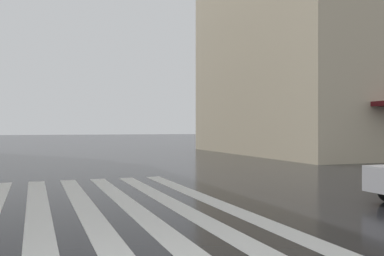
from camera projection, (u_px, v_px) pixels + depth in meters
zebra_crossing at (92, 217)px, 8.62m from camera, size 13.00×6.50×0.01m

